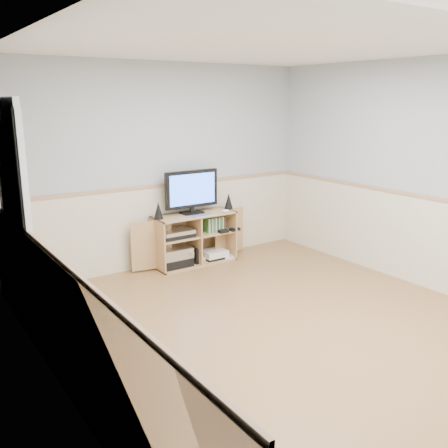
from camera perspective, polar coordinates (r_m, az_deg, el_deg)
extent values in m
cube|color=#A27348|center=(4.80, 6.40, -11.54)|extent=(4.00, 4.50, 0.02)
cube|color=white|center=(4.35, 7.36, 19.93)|extent=(4.00, 4.50, 0.02)
cube|color=#AAB3B8|center=(3.46, -19.18, -0.22)|extent=(0.02, 4.50, 2.50)
cube|color=#AAB3B8|center=(5.91, 21.81, 5.22)|extent=(0.02, 4.50, 2.50)
cube|color=#AAB3B8|center=(6.27, -6.89, 6.57)|extent=(4.00, 0.02, 2.50)
cube|color=beige|center=(6.39, -6.62, -0.13)|extent=(4.00, 0.01, 1.00)
cube|color=tan|center=(6.28, -6.72, 4.47)|extent=(4.00, 0.02, 0.04)
cube|color=beige|center=(4.76, -22.78, 0.12)|extent=(0.03, 0.82, 2.00)
cube|color=tan|center=(6.47, -3.37, -4.39)|extent=(1.07, 0.40, 0.02)
cube|color=tan|center=(6.30, -3.45, 1.05)|extent=(1.07, 0.40, 0.02)
cube|color=tan|center=(6.14, -7.61, -2.44)|extent=(0.02, 0.40, 0.65)
cube|color=tan|center=(6.65, 0.46, -1.02)|extent=(0.02, 0.40, 0.65)
cube|color=tan|center=(6.54, -4.26, -1.33)|extent=(1.07, 0.02, 0.65)
cube|color=tan|center=(6.38, -3.41, -1.71)|extent=(0.02, 0.38, 0.61)
cube|color=tan|center=(6.24, -5.52, -1.59)|extent=(0.50, 0.36, 0.02)
cube|color=tan|center=(6.50, -1.40, -0.88)|extent=(0.50, 0.36, 0.02)
cube|color=tan|center=(6.16, -8.27, -2.41)|extent=(0.51, 0.11, 0.61)
cube|color=tan|center=(6.72, 0.59, -0.86)|extent=(0.51, 0.11, 0.61)
cube|color=black|center=(6.34, -3.69, 1.31)|extent=(0.27, 0.18, 0.02)
cube|color=black|center=(6.33, -3.69, 1.66)|extent=(0.05, 0.04, 0.06)
cube|color=black|center=(6.28, -3.73, 4.02)|extent=(0.73, 0.05, 0.47)
cube|color=blue|center=(6.25, -3.60, 3.98)|extent=(0.64, 0.01, 0.38)
cone|color=black|center=(6.07, -7.51, 1.55)|extent=(0.11, 0.11, 0.21)
cone|color=black|center=(6.58, 0.53, 2.65)|extent=(0.11, 0.11, 0.21)
cube|color=silver|center=(6.20, -2.41, 1.01)|extent=(0.28, 0.12, 0.01)
ellipsoid|color=white|center=(6.38, 0.18, 1.50)|extent=(0.11, 0.08, 0.04)
cube|color=black|center=(6.31, -5.77, -4.32)|extent=(0.41, 0.31, 0.11)
cube|color=silver|center=(6.27, -5.80, -3.27)|extent=(0.41, 0.31, 0.13)
cube|color=black|center=(6.23, -5.53, -1.28)|extent=(0.41, 0.29, 0.05)
cube|color=silver|center=(6.22, -5.54, -0.86)|extent=(0.41, 0.29, 0.05)
cube|color=black|center=(6.38, -3.36, -3.62)|extent=(0.04, 0.14, 0.20)
cube|color=white|center=(6.57, -2.26, -3.80)|extent=(0.21, 0.16, 0.05)
cube|color=black|center=(6.59, -1.14, -3.79)|extent=(0.30, 0.24, 0.03)
cube|color=white|center=(6.58, -1.14, -3.34)|extent=(0.31, 0.26, 0.08)
cube|color=white|center=(6.64, 0.69, -3.67)|extent=(0.04, 0.14, 0.03)
cube|color=white|center=(6.75, -0.23, -3.36)|extent=(0.09, 0.15, 0.03)
cube|color=#3F8C3F|center=(6.47, -1.16, 0.00)|extent=(0.26, 0.13, 0.19)
cube|color=white|center=(6.86, 0.81, 1.81)|extent=(0.12, 0.03, 0.12)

